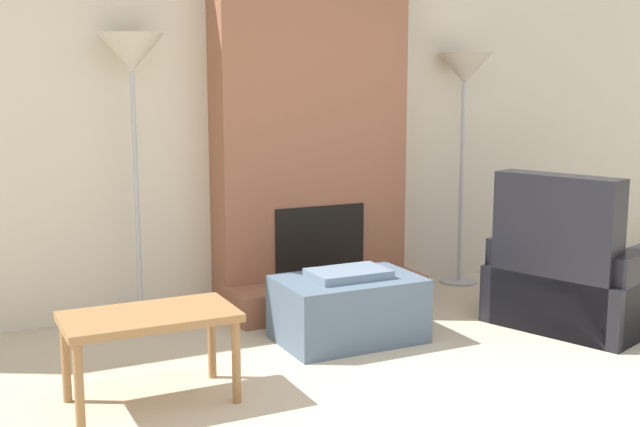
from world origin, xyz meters
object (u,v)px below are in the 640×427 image
(armchair, at_px, (578,281))
(floor_lamp_right, at_px, (464,80))
(floor_lamp_left, at_px, (132,68))
(ottoman, at_px, (348,308))
(side_table, at_px, (150,325))

(armchair, bearing_deg, floor_lamp_right, -16.70)
(armchair, height_order, floor_lamp_left, floor_lamp_left)
(ottoman, relative_size, floor_lamp_left, 0.46)
(armchair, relative_size, side_table, 1.55)
(ottoman, distance_m, floor_lamp_right, 2.19)
(ottoman, bearing_deg, floor_lamp_left, 140.66)
(side_table, height_order, floor_lamp_right, floor_lamp_right)
(armchair, xyz_separation_m, side_table, (-2.86, -0.09, 0.12))
(ottoman, relative_size, armchair, 0.66)
(ottoman, bearing_deg, floor_lamp_right, 31.00)
(floor_lamp_right, bearing_deg, floor_lamp_left, 180.00)
(armchair, distance_m, floor_lamp_left, 3.18)
(floor_lamp_left, bearing_deg, armchair, -25.20)
(side_table, distance_m, floor_lamp_right, 3.30)
(floor_lamp_left, bearing_deg, ottoman, -39.34)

